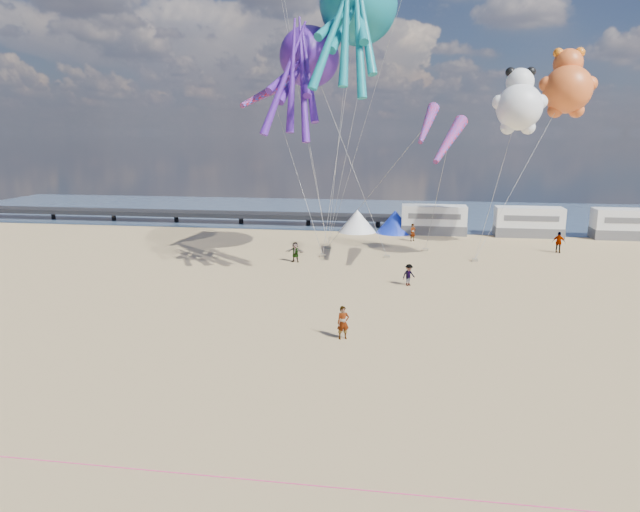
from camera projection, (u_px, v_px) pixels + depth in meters
The scene contains 26 objects.
ground at pixel (317, 407), 21.99m from camera, with size 120.00×120.00×0.00m, color tan.
water at pixel (382, 213), 75.12m from camera, with size 120.00×120.00×0.00m, color #334761.
pier at pixel (144, 213), 68.44m from camera, with size 60.00×3.00×0.50m, color black.
motorhome_0 at pixel (434, 220), 59.43m from camera, with size 6.60×2.50×3.00m, color silver.
motorhome_1 at pixel (529, 222), 58.02m from camera, with size 6.60×2.50×3.00m, color silver.
motorhome_2 at pixel (628, 224), 56.61m from camera, with size 6.60×2.50×3.00m, color silver.
tent_white at pixel (357, 221), 60.68m from camera, with size 4.00×4.00×2.40m, color white.
tent_blue at pixel (395, 222), 60.09m from camera, with size 4.00×4.00×2.40m, color #1933CC.
rope_line at pixel (291, 483), 17.16m from camera, with size 0.03×0.03×34.00m, color #F2338C.
standing_person at pixel (343, 323), 29.10m from camera, with size 0.63×0.42×1.73m, color tan.
beachgoer_2 at pixel (409, 275), 39.35m from camera, with size 0.74×0.58×1.52m, color #7F6659.
beachgoer_3 at pixel (559, 242), 50.10m from camera, with size 1.21×0.70×1.88m, color #7F6659.
beachgoer_4 at pixel (295, 252), 46.58m from camera, with size 0.97×0.40×1.66m, color #7F6659.
beachgoer_5 at pixel (413, 232), 55.58m from camera, with size 1.59×0.51×1.71m, color #7F6659.
sandbag_a at pixel (323, 255), 48.71m from camera, with size 0.50×0.35×0.22m, color gray.
sandbag_b at pixel (387, 256), 48.27m from camera, with size 0.50×0.35×0.22m, color gray.
sandbag_c at pixel (475, 260), 46.96m from camera, with size 0.50×0.35×0.22m, color gray.
sandbag_d at pixel (425, 250), 51.11m from camera, with size 0.50×0.35×0.22m, color gray.
sandbag_e at pixel (328, 247), 52.13m from camera, with size 0.50×0.35×0.22m, color gray.
kite_octopus_teal at pixel (359, 5), 41.08m from camera, with size 4.58×10.68×12.20m, color #117B87, non-canonical shape.
kite_octopus_purple at pixel (310, 57), 42.39m from camera, with size 4.06×9.46×10.81m, color #4C1C94, non-canonical shape.
kite_panda at pixel (519, 107), 42.25m from camera, with size 4.11×3.87×5.80m, color white, non-canonical shape.
kite_teddy_orange at pixel (568, 89), 46.89m from camera, with size 4.74×4.46×6.69m, color orange, non-canonical shape.
windsock_left at pixel (271, 91), 46.09m from camera, with size 1.10×7.73×7.73m, color red, non-canonical shape.
windsock_mid at pixel (449, 140), 40.92m from camera, with size 1.00×6.66×6.66m, color red, non-canonical shape.
windsock_right at pixel (427, 124), 41.47m from camera, with size 0.90×5.34×5.34m, color red, non-canonical shape.
Camera 1 is at (3.19, -20.01, 10.35)m, focal length 32.00 mm.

